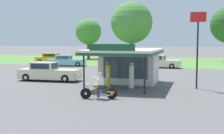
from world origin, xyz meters
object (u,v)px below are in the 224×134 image
object	(u,v)px
gas_pump_offside	(131,77)
roadside_pole_sign	(198,37)
featured_classic_sedan	(49,72)
gas_pump_nearside	(108,76)
parked_car_back_row_far_left	(159,62)
parked_car_back_row_centre_left	(119,61)
parked_car_back_row_centre	(53,58)
motorcycle_with_rider	(99,88)
parked_car_back_row_far_right	(66,61)

from	to	relation	value
gas_pump_offside	roadside_pole_sign	distance (m)	5.47
featured_classic_sedan	roadside_pole_sign	size ratio (longest dim) A/B	1.01
gas_pump_nearside	gas_pump_offside	world-z (taller)	gas_pump_offside
gas_pump_offside	parked_car_back_row_far_left	bearing A→B (deg)	90.48
gas_pump_nearside	parked_car_back_row_centre_left	world-z (taller)	gas_pump_nearside
parked_car_back_row_centre_left	roadside_pole_sign	size ratio (longest dim) A/B	1.04
gas_pump_nearside	parked_car_back_row_centre	distance (m)	25.88
gas_pump_offside	parked_car_back_row_far_left	size ratio (longest dim) A/B	0.36
gas_pump_nearside	parked_car_back_row_centre_left	size ratio (longest dim) A/B	0.34
motorcycle_with_rider	parked_car_back_row_far_right	xyz separation A→B (m)	(-11.62, 20.53, 0.02)
gas_pump_nearside	gas_pump_offside	size ratio (longest dim) A/B	1.00
featured_classic_sedan	roadside_pole_sign	xyz separation A→B (m)	(12.32, -0.96, 2.96)
gas_pump_nearside	featured_classic_sedan	distance (m)	6.60
featured_classic_sedan	roadside_pole_sign	world-z (taller)	roadside_pole_sign
gas_pump_offside	parked_car_back_row_centre	world-z (taller)	gas_pump_offside
parked_car_back_row_far_left	parked_car_back_row_centre_left	bearing A→B (deg)	165.26
parked_car_back_row_centre_left	roadside_pole_sign	bearing A→B (deg)	-59.53
parked_car_back_row_far_left	parked_car_back_row_far_right	bearing A→B (deg)	-175.51
motorcycle_with_rider	parked_car_back_row_centre	world-z (taller)	motorcycle_with_rider
parked_car_back_row_far_right	gas_pump_nearside	bearing A→B (deg)	-56.48
parked_car_back_row_centre_left	parked_car_back_row_far_left	bearing A→B (deg)	-14.74
gas_pump_nearside	parked_car_back_row_far_right	bearing A→B (deg)	123.52
gas_pump_offside	parked_car_back_row_far_right	distance (m)	20.85
gas_pump_nearside	featured_classic_sedan	size ratio (longest dim) A/B	0.36
gas_pump_nearside	parked_car_back_row_centre	world-z (taller)	gas_pump_nearside
parked_car_back_row_far_left	roadside_pole_sign	distance (m)	16.94
gas_pump_nearside	parked_car_back_row_far_left	size ratio (longest dim) A/B	0.36
gas_pump_nearside	parked_car_back_row_centre_left	xyz separation A→B (m)	(-4.12, 19.03, -0.19)
parked_car_back_row_far_right	roadside_pole_sign	world-z (taller)	roadside_pole_sign
gas_pump_offside	parked_car_back_row_far_left	distance (m)	17.53
parked_car_back_row_centre_left	parked_car_back_row_centre	bearing A→B (deg)	170.50
gas_pump_offside	parked_car_back_row_centre_left	size ratio (longest dim) A/B	0.35
roadside_pole_sign	parked_car_back_row_far_right	bearing A→B (deg)	138.76
parked_car_back_row_centre_left	parked_car_back_row_centre	size ratio (longest dim) A/B	1.03
gas_pump_nearside	motorcycle_with_rider	distance (m)	4.04
gas_pump_nearside	motorcycle_with_rider	world-z (taller)	gas_pump_nearside
featured_classic_sedan	parked_car_back_row_centre_left	distance (m)	16.69
roadside_pole_sign	parked_car_back_row_centre_left	bearing A→B (deg)	120.47
parked_car_back_row_far_left	gas_pump_offside	bearing A→B (deg)	-89.52
parked_car_back_row_far_left	parked_car_back_row_centre	xyz separation A→B (m)	(-16.86, 3.37, -0.02)
parked_car_back_row_centre_left	parked_car_back_row_centre	distance (m)	11.31
featured_classic_sedan	parked_car_back_row_far_left	xyz separation A→B (m)	(7.71, 15.07, 0.01)
featured_classic_sedan	parked_car_back_row_centre_left	size ratio (longest dim) A/B	0.97
gas_pump_nearside	parked_car_back_row_centre_left	distance (m)	19.47
parked_car_back_row_far_right	parked_car_back_row_centre_left	distance (m)	7.28
gas_pump_offside	motorcycle_with_rider	xyz separation A→B (m)	(-1.08, -3.98, -0.24)
motorcycle_with_rider	roadside_pole_sign	world-z (taller)	roadside_pole_sign
parked_car_back_row_centre	roadside_pole_sign	xyz separation A→B (m)	(21.47, -19.40, 2.98)
gas_pump_nearside	featured_classic_sedan	bearing A→B (deg)	158.13
parked_car_back_row_far_left	parked_car_back_row_far_right	xyz separation A→B (m)	(-12.55, -0.98, -0.05)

